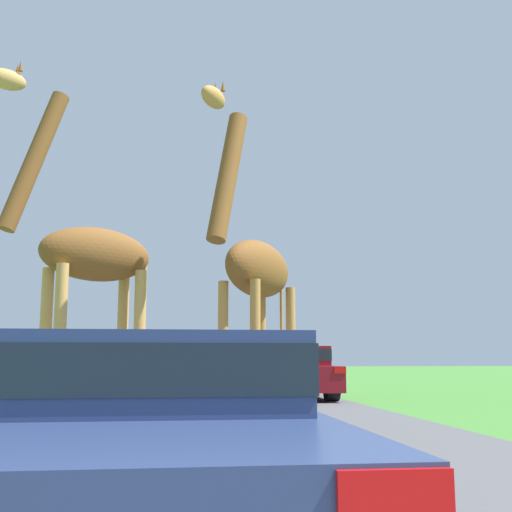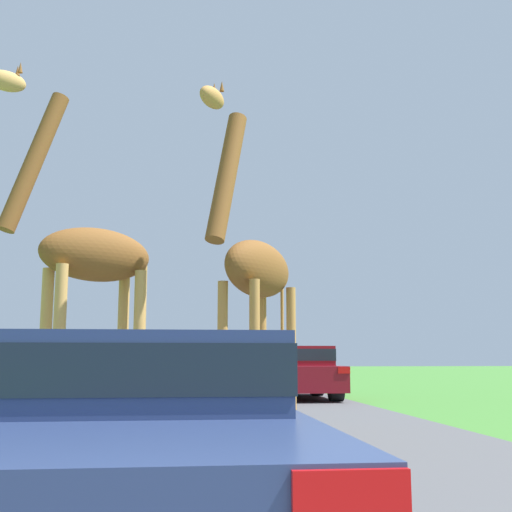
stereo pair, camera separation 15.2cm
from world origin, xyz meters
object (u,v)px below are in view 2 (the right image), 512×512
giraffe_companion (87,263)px  car_queue_left (301,371)px  car_far_ahead (268,369)px  car_lead_maroon (134,432)px  car_queue_right (129,371)px  giraffe_near_road (254,270)px

giraffe_companion → car_queue_left: (4.88, 8.96, -1.78)m
giraffe_companion → car_far_ahead: 18.40m
giraffe_companion → car_lead_maroon: size_ratio=1.14×
car_lead_maroon → car_queue_right: 13.93m
giraffe_companion → car_far_ahead: bearing=-45.9°
giraffe_near_road → car_lead_maroon: giraffe_near_road is taller
giraffe_companion → car_lead_maroon: bearing=161.9°
giraffe_near_road → giraffe_companion: (-2.54, -0.31, 0.01)m
giraffe_companion → car_queue_right: (-0.01, 8.40, -1.77)m
giraffe_companion → giraffe_near_road: bearing=-112.9°
car_queue_left → car_far_ahead: car_queue_left is taller
giraffe_near_road → car_lead_maroon: (-1.39, -5.79, -1.83)m
car_lead_maroon → car_queue_right: size_ratio=1.03×
car_queue_left → giraffe_companion: bearing=-118.6°
car_queue_left → car_far_ahead: 8.64m
giraffe_near_road → car_queue_left: (2.34, 8.64, -1.77)m
giraffe_near_road → car_queue_right: giraffe_near_road is taller
giraffe_near_road → car_queue_right: 8.66m
car_lead_maroon → car_queue_left: (3.74, 14.44, 0.06)m
car_lead_maroon → car_queue_right: (-1.16, 13.88, 0.08)m
giraffe_companion → car_lead_maroon: giraffe_companion is taller
giraffe_companion → car_queue_left: giraffe_companion is taller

